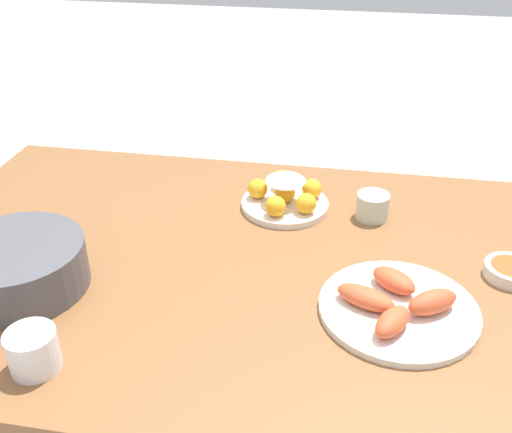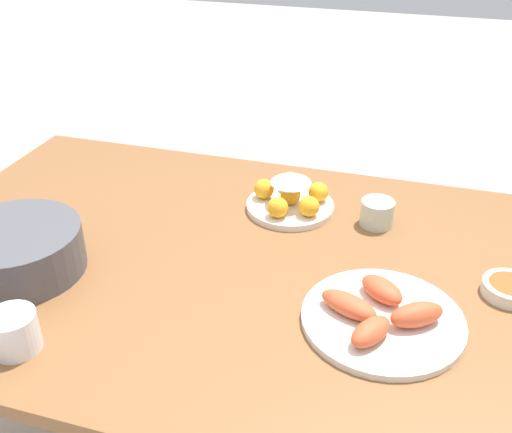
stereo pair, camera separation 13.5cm
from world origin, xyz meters
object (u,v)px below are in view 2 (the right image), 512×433
Objects in this scene: cup_near at (377,213)px; dining_table at (219,288)px; sauce_bowl at (510,289)px; cake_plate at (291,199)px; serving_bowl at (17,249)px; seafood_platter at (382,316)px; cup_far at (14,332)px.

dining_table is at bearing 37.02° from cup_near.
cup_near reaches higher than sauce_bowl.
cake_plate is 0.80× the size of serving_bowl.
seafood_platter is 0.65m from cup_far.
sauce_bowl is at bearing 145.78° from cup_near.
cake_plate is 0.71× the size of seafood_platter.
seafood_platter is 3.88× the size of cup_near.
seafood_platter is at bearing 162.34° from dining_table.
cake_plate reaches higher than dining_table.
cake_plate is 0.21m from cup_near.
serving_bowl is at bearing 40.55° from cake_plate.
serving_bowl is (0.47, 0.41, 0.02)m from cake_plate.
seafood_platter is 3.52× the size of cup_far.
cup_far reaches higher than cup_near.
cup_near reaches higher than seafood_platter.
cup_far reaches higher than sauce_bowl.
cake_plate is at bearing -2.84° from cup_near.
dining_table is at bearing 67.42° from cake_plate.
seafood_platter is at bearing 98.41° from cup_near.
cup_near is (-0.21, 0.01, 0.00)m from cake_plate.
cake_plate is at bearing -119.14° from cup_far.
cake_plate is 0.53m from sauce_bowl.
serving_bowl reaches higher than cup_far.
cup_far is at bearing 47.52° from cup_near.
sauce_bowl is 1.37× the size of cup_near.
dining_table is at bearing -156.51° from serving_bowl.
dining_table is 5.34× the size of serving_bowl.
dining_table is 18.38× the size of cup_near.
serving_bowl reaches higher than cake_plate.
cup_far is (0.55, 0.60, 0.01)m from cup_near.
dining_table is at bearing -123.13° from cup_far.
sauce_bowl is 0.28m from seafood_platter.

